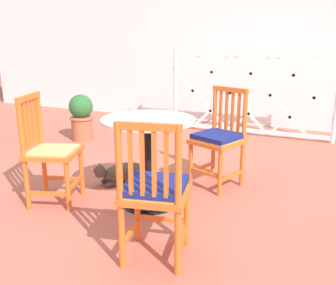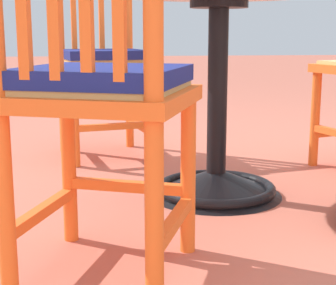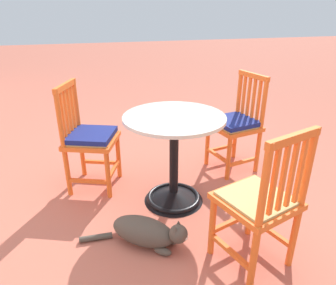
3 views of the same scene
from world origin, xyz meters
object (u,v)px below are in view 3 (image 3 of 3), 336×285
orange_chair_by_planter (89,139)px  orange_chair_tucked_in (260,203)px  tabby_cat (148,233)px  orange_chair_facing_out (236,125)px  cafe_table (174,170)px

orange_chair_by_planter → orange_chair_tucked_in: bearing=-142.2°
orange_chair_tucked_in → tabby_cat: orange_chair_tucked_in is taller
orange_chair_facing_out → orange_chair_by_planter: 1.34m
cafe_table → tabby_cat: (-0.45, 0.31, -0.19)m
orange_chair_facing_out → orange_chair_tucked_in: size_ratio=1.00×
cafe_table → orange_chair_by_planter: (0.41, 0.62, 0.16)m
orange_chair_facing_out → tabby_cat: bearing=129.8°
orange_chair_facing_out → tabby_cat: 1.38m
orange_chair_tucked_in → tabby_cat: bearing=62.1°
orange_chair_by_planter → orange_chair_tucked_in: same height
cafe_table → orange_chair_tucked_in: 0.83m
orange_chair_by_planter → tabby_cat: bearing=-159.9°
orange_chair_facing_out → orange_chair_by_planter: bearing=89.6°
orange_chair_facing_out → orange_chair_tucked_in: same height
cafe_table → orange_chair_tucked_in: orange_chair_tucked_in is taller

